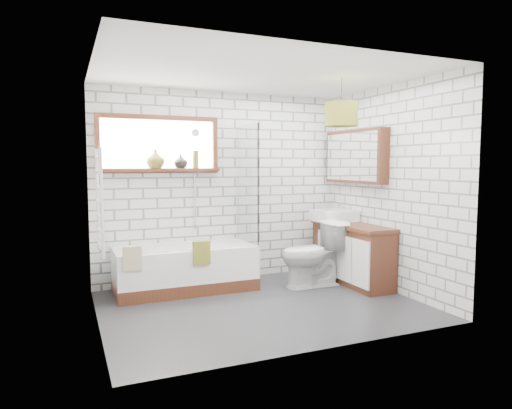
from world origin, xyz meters
name	(u,v)px	position (x,y,z in m)	size (l,w,h in m)	color
floor	(262,306)	(0.00, 0.00, -0.01)	(3.40, 2.60, 0.01)	#26262A
ceiling	(262,73)	(0.00, 0.00, 2.50)	(3.40, 2.60, 0.01)	white
wall_back	(223,187)	(0.00, 1.30, 1.25)	(3.40, 0.01, 2.50)	white
wall_front	(326,201)	(0.00, -1.30, 1.25)	(3.40, 0.01, 2.50)	white
wall_left	(94,196)	(-1.70, 0.00, 1.25)	(0.01, 2.60, 2.50)	white
wall_right	(389,189)	(1.70, 0.00, 1.25)	(0.01, 2.60, 2.50)	white
window	(159,144)	(-0.85, 1.26, 1.80)	(1.52, 0.16, 0.68)	#3C1B10
towel_radiator	(100,202)	(-1.66, 0.00, 1.20)	(0.06, 0.52, 1.00)	white
mirror_cabinet	(355,157)	(1.62, 0.60, 1.65)	(0.16, 1.20, 0.70)	#3C1B10
shower_riser	(195,180)	(-0.40, 1.26, 1.35)	(0.02, 0.02, 1.30)	silver
bathtub	(185,268)	(-0.62, 0.93, 0.27)	(1.69, 0.74, 0.55)	white
shower_screen	(247,184)	(0.20, 0.93, 1.30)	(0.02, 0.72, 1.50)	white
towel_green	(202,253)	(-0.52, 0.56, 0.53)	(0.20, 0.06, 0.28)	olive
towel_beige	(132,258)	(-1.30, 0.56, 0.53)	(0.20, 0.05, 0.26)	tan
vanity	(352,253)	(1.48, 0.44, 0.39)	(0.44, 1.35, 0.77)	#3C1B10
basin	(334,216)	(1.42, 0.79, 0.85)	(0.52, 0.46, 0.15)	white
tap	(344,211)	(1.58, 0.79, 0.91)	(0.03, 0.03, 0.17)	silver
toilet	(313,254)	(0.92, 0.48, 0.42)	(0.82, 0.47, 0.83)	white
vase_olive	(156,160)	(-0.90, 1.23, 1.60)	(0.23, 0.23, 0.24)	olive
vase_dark	(181,163)	(-0.58, 1.23, 1.57)	(0.17, 0.17, 0.18)	black
bottle	(196,161)	(-0.39, 1.23, 1.59)	(0.07, 0.07, 0.23)	olive
pendant	(341,114)	(0.89, -0.16, 2.10)	(0.36, 0.36, 0.26)	olive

